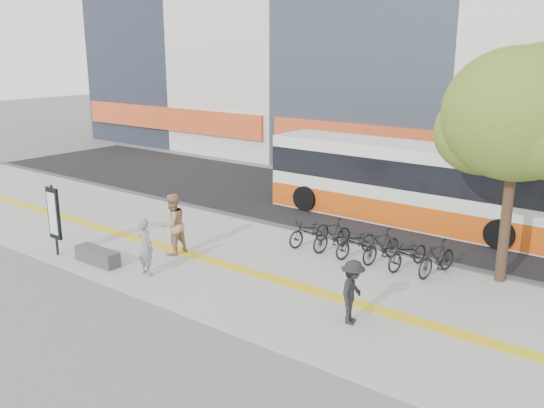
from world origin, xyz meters
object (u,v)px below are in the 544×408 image
Objects in this scene: signboard at (54,214)px; street_tree at (518,117)px; pedestrian_tan at (173,224)px; pedestrian_dark at (352,292)px; bus at (407,185)px; bench at (98,256)px; seated_woman at (145,247)px.

street_tree is at bearing 29.07° from signboard.
street_tree is at bearing 117.74° from pedestrian_tan.
pedestrian_dark is (6.70, -0.72, -0.19)m from pedestrian_tan.
bus is at bearing 3.92° from pedestrian_dark.
pedestrian_dark reaches higher than bench.
pedestrian_tan is at bearing 70.59° from pedestrian_dark.
bus reaches higher than pedestrian_dark.
bus reaches higher than pedestrian_tan.
pedestrian_tan is at bearing -60.77° from seated_woman.
seated_woman is 6.13m from pedestrian_dark.
bus is at bearing 55.65° from signboard.
signboard is at bearing -169.19° from bench.
seated_woman is (3.40, 0.63, -0.47)m from signboard.
bench is 1.92m from seated_woman.
bench is at bearing -28.33° from pedestrian_tan.
signboard reaches higher than seated_woman.
bus reaches higher than signboard.
street_tree reaches higher than bus.
pedestrian_dark is (2.62, -8.48, -0.55)m from bus.
signboard is 1.16× the size of pedestrian_tan.
bus reaches higher than seated_woman.
bench is at bearing 10.81° from signboard.
seated_woman is at bearing 85.18° from pedestrian_dark.
street_tree is 3.88× the size of seated_woman.
bus is 10.00m from seated_woman.
seated_woman is at bearing 10.48° from signboard.
bus is at bearing -102.52° from seated_woman.
pedestrian_tan is at bearing -117.74° from bus.
seated_woman is 1.75m from pedestrian_tan.
seated_woman reaches higher than pedestrian_dark.
bench is at bearing -148.38° from street_tree.
street_tree is 3.32× the size of pedestrian_tan.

